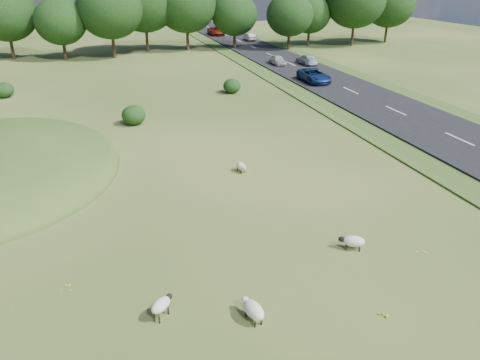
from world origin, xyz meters
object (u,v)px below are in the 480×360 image
Objects in this scene: sheep_1 at (241,166)px; sheep_3 at (253,309)px; car_2 at (277,60)px; car_1 at (307,59)px; car_3 at (250,37)px; car_0 at (216,31)px; sheep_2 at (353,241)px; sheep_0 at (161,305)px; car_5 at (314,76)px.

sheep_3 is at bearing -25.18° from sheep_1.
sheep_1 is 0.81× the size of sheep_3.
sheep_1 is at bearing -114.65° from car_2.
car_1 is (18.82, 31.83, 0.49)m from sheep_1.
sheep_1 is 0.29× the size of car_3.
sheep_1 is at bearing -102.93° from car_0.
sheep_0 is at bearing 42.21° from sheep_2.
sheep_0 is at bearing 59.84° from car_1.
car_5 is (0.00, -43.94, -0.05)m from car_0.
sheep_3 is (3.09, -1.10, -0.08)m from sheep_0.
sheep_0 is 50.71m from car_1.
car_5 reaches higher than sheep_3.
sheep_2 is at bearing 75.89° from car_3.
car_5 reaches higher than car_2.
car_1 reaches higher than sheep_0.
car_1 is at bearing -82.52° from sheep_2.
sheep_3 is (-3.56, -13.11, 0.09)m from sheep_1.
sheep_1 is at bearing -124.96° from car_5.
sheep_1 is 0.21× the size of car_5.
sheep_2 is at bearing -74.56° from sheep_3.
car_1 is (16.65, 41.81, 0.44)m from sheep_2.
sheep_3 is 0.26× the size of car_5.
car_2 is (18.59, 45.85, 0.39)m from sheep_3.
sheep_3 is 49.47m from car_2.
sheep_0 is 3.28m from sheep_3.
sheep_3 is 39.28m from car_5.
sheep_3 reaches higher than sheep_1.
sheep_0 reaches higher than sheep_1.
sheep_2 is at bearing -112.22° from car_5.
car_0 is (18.59, 78.54, 0.54)m from sheep_3.
car_0 is (15.02, 65.43, 0.63)m from sheep_1.
car_5 is (-3.80, -34.78, 0.09)m from car_3.
sheep_2 is at bearing -31.67° from sheep_0.
car_0 reaches higher than sheep_1.
sheep_0 is 0.19× the size of car_0.
sheep_2 is 0.28× the size of car_1.
sheep_0 is 49.73m from car_2.
car_2 is 0.94× the size of car_3.
car_1 is at bearing 69.83° from car_5.
car_1 is (22.39, 44.95, 0.40)m from sheep_3.
car_0 is 43.94m from car_5.
sheep_3 is at bearing -64.21° from sheep_0.
car_2 reaches higher than sheep_3.
car_3 is at bearing 83.76° from car_5.
sheep_2 is 0.34× the size of car_2.
car_5 is (12.85, 31.46, 0.53)m from sheep_2.
car_2 is 11.25m from car_5.
car_5 is at bearing 69.83° from car_1.
car_3 reaches higher than sheep_0.
sheep_0 is 0.85× the size of sheep_2.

